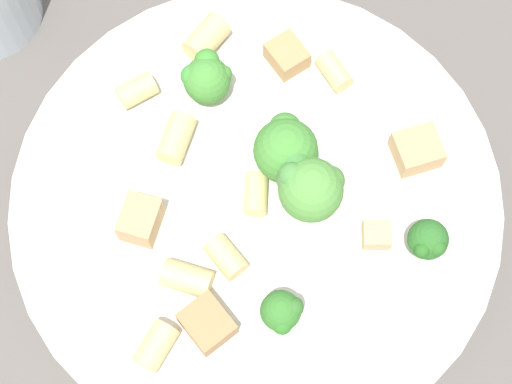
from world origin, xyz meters
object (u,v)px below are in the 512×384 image
(broccoli_floret_3, at_px, (206,78))
(rigatoni_2, at_px, (176,138))
(broccoli_floret_0, at_px, (310,188))
(chicken_chunk_3, at_px, (417,150))
(rigatoni_5, at_px, (334,71))
(chicken_chunk_2, at_px, (287,56))
(broccoli_floret_4, at_px, (282,312))
(chicken_chunk_4, at_px, (207,324))
(rigatoni_7, at_px, (156,346))
(rigatoni_6, at_px, (226,257))
(pasta_bowl, at_px, (256,207))
(rigatoni_4, at_px, (206,38))
(chicken_chunk_1, at_px, (141,220))
(rigatoni_3, at_px, (255,188))
(chicken_chunk_0, at_px, (377,235))
(broccoli_floret_1, at_px, (288,151))
(broccoli_floret_2, at_px, (428,241))
(rigatoni_0, at_px, (137,91))
(rigatoni_1, at_px, (187,278))

(broccoli_floret_3, height_order, rigatoni_2, broccoli_floret_3)
(broccoli_floret_0, bearing_deg, chicken_chunk_3, -93.76)
(rigatoni_5, xyz_separation_m, chicken_chunk_2, (0.02, 0.02, 0.00))
(chicken_chunk_2, bearing_deg, broccoli_floret_0, 157.90)
(broccoli_floret_3, relative_size, broccoli_floret_4, 0.97)
(chicken_chunk_4, bearing_deg, rigatoni_2, -18.20)
(rigatoni_7, bearing_deg, rigatoni_6, -65.45)
(pasta_bowl, bearing_deg, rigatoni_7, 119.62)
(rigatoni_4, xyz_separation_m, chicken_chunk_4, (-0.16, 0.08, -0.00))
(pasta_bowl, distance_m, rigatoni_6, 0.05)
(chicken_chunk_1, bearing_deg, broccoli_floret_0, -110.53)
(broccoli_floret_4, height_order, rigatoni_3, broccoli_floret_4)
(pasta_bowl, bearing_deg, chicken_chunk_0, -138.37)
(broccoli_floret_1, height_order, broccoli_floret_3, broccoli_floret_1)
(rigatoni_4, bearing_deg, rigatoni_6, 156.94)
(broccoli_floret_2, relative_size, rigatoni_0, 1.52)
(broccoli_floret_4, height_order, rigatoni_1, broccoli_floret_4)
(rigatoni_1, height_order, rigatoni_5, rigatoni_1)
(rigatoni_0, xyz_separation_m, rigatoni_3, (-0.09, -0.03, -0.00))
(broccoli_floret_0, bearing_deg, rigatoni_3, 48.98)
(rigatoni_3, xyz_separation_m, rigatoni_4, (0.10, -0.02, 0.00))
(broccoli_floret_2, distance_m, chicken_chunk_1, 0.16)
(rigatoni_5, relative_size, chicken_chunk_4, 0.89)
(broccoli_floret_2, distance_m, rigatoni_2, 0.16)
(broccoli_floret_0, bearing_deg, rigatoni_2, 35.14)
(rigatoni_7, xyz_separation_m, chicken_chunk_4, (-0.00, -0.03, 0.00))
(rigatoni_2, relative_size, chicken_chunk_3, 1.11)
(broccoli_floret_0, bearing_deg, broccoli_floret_3, 10.56)
(broccoli_floret_4, height_order, chicken_chunk_3, broccoli_floret_4)
(broccoli_floret_3, relative_size, rigatoni_3, 1.33)
(rigatoni_0, height_order, chicken_chunk_3, chicken_chunk_3)
(rigatoni_7, bearing_deg, pasta_bowl, -60.38)
(broccoli_floret_1, bearing_deg, broccoli_floret_3, 15.30)
(rigatoni_3, relative_size, chicken_chunk_1, 0.97)
(rigatoni_6, height_order, chicken_chunk_4, chicken_chunk_4)
(chicken_chunk_1, bearing_deg, rigatoni_6, -142.02)
(rigatoni_1, xyz_separation_m, rigatoni_7, (-0.03, 0.03, -0.00))
(rigatoni_0, height_order, chicken_chunk_4, chicken_chunk_4)
(broccoli_floret_4, distance_m, chicken_chunk_0, 0.08)
(rigatoni_0, bearing_deg, rigatoni_1, 167.30)
(rigatoni_1, relative_size, chicken_chunk_0, 1.74)
(rigatoni_4, xyz_separation_m, chicken_chunk_1, (-0.09, 0.09, 0.00))
(chicken_chunk_4, bearing_deg, rigatoni_6, -43.11)
(chicken_chunk_1, bearing_deg, chicken_chunk_2, -66.99)
(broccoli_floret_3, bearing_deg, rigatoni_5, -111.16)
(rigatoni_0, xyz_separation_m, chicken_chunk_0, (-0.15, -0.08, -0.00))
(broccoli_floret_0, height_order, rigatoni_4, broccoli_floret_0)
(pasta_bowl, xyz_separation_m, rigatoni_4, (0.10, -0.02, 0.03))
(broccoli_floret_1, relative_size, rigatoni_6, 1.89)
(rigatoni_2, relative_size, rigatoni_4, 1.04)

